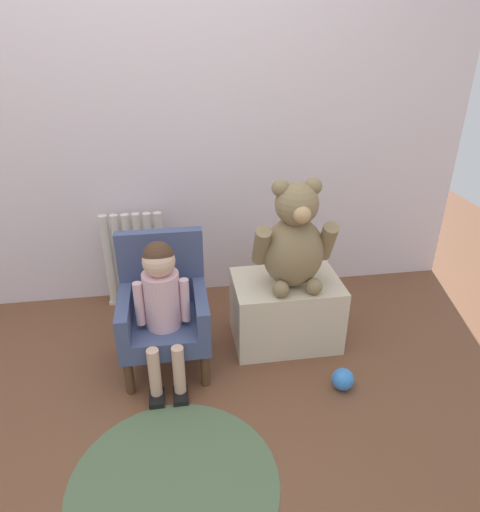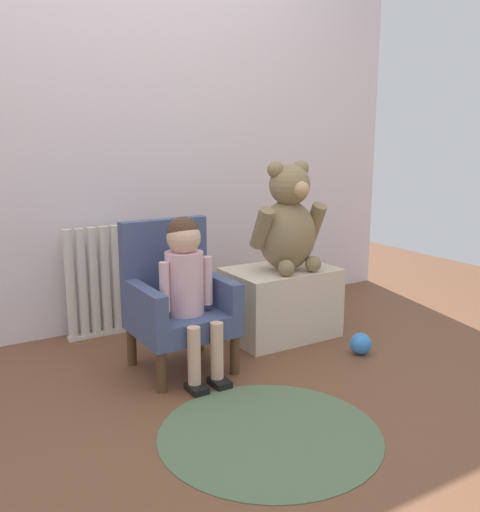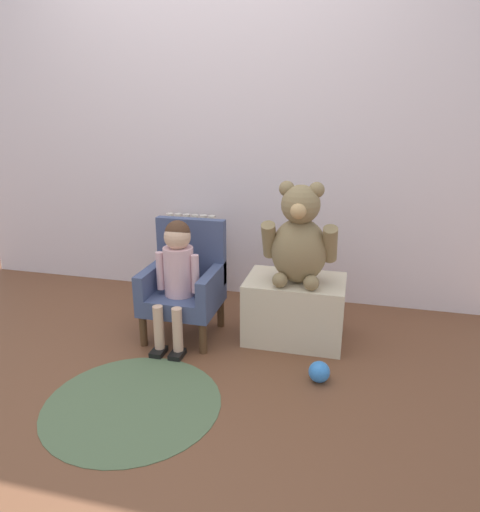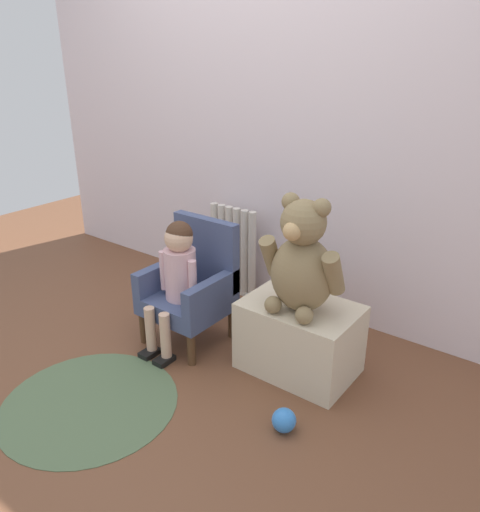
{
  "view_description": "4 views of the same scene",
  "coord_description": "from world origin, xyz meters",
  "px_view_note": "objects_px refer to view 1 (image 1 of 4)",
  "views": [
    {
      "loc": [
        0.11,
        -1.36,
        1.57
      ],
      "look_at": [
        0.41,
        0.61,
        0.55
      ],
      "focal_mm": 32.0,
      "sensor_mm": 36.0,
      "label": 1
    },
    {
      "loc": [
        -1.04,
        -1.72,
        1.07
      ],
      "look_at": [
        0.38,
        0.59,
        0.48
      ],
      "focal_mm": 40.0,
      "sensor_mm": 36.0,
      "label": 2
    },
    {
      "loc": [
        0.96,
        -1.79,
        1.3
      ],
      "look_at": [
        0.37,
        0.54,
        0.52
      ],
      "focal_mm": 32.0,
      "sensor_mm": 36.0,
      "label": 3
    },
    {
      "loc": [
        1.73,
        -1.25,
        1.53
      ],
      "look_at": [
        0.35,
        0.58,
        0.57
      ],
      "focal_mm": 35.0,
      "sensor_mm": 36.0,
      "label": 4
    }
  ],
  "objects_px": {
    "child_figure": "(161,295)",
    "child_armchair": "(164,307)",
    "radiator": "(135,260)",
    "floor_rug": "(174,483)",
    "toy_ball": "(343,379)",
    "low_bench": "(285,310)",
    "large_teddy_bear": "(294,241)"
  },
  "relations": [
    {
      "from": "radiator",
      "to": "large_teddy_bear",
      "type": "height_order",
      "value": "large_teddy_bear"
    },
    {
      "from": "radiator",
      "to": "low_bench",
      "type": "height_order",
      "value": "radiator"
    },
    {
      "from": "child_armchair",
      "to": "low_bench",
      "type": "xyz_separation_m",
      "value": [
        0.64,
        0.08,
        -0.13
      ]
    },
    {
      "from": "radiator",
      "to": "large_teddy_bear",
      "type": "relative_size",
      "value": 1.05
    },
    {
      "from": "child_armchair",
      "to": "large_teddy_bear",
      "type": "relative_size",
      "value": 1.2
    },
    {
      "from": "child_armchair",
      "to": "toy_ball",
      "type": "distance_m",
      "value": 0.94
    },
    {
      "from": "radiator",
      "to": "low_bench",
      "type": "bearing_deg",
      "value": -31.93
    },
    {
      "from": "low_bench",
      "to": "floor_rug",
      "type": "xyz_separation_m",
      "value": [
        -0.63,
        -0.82,
        -0.18
      ]
    },
    {
      "from": "child_figure",
      "to": "floor_rug",
      "type": "xyz_separation_m",
      "value": [
        0.01,
        -0.63,
        -0.46
      ]
    },
    {
      "from": "child_armchair",
      "to": "child_figure",
      "type": "relative_size",
      "value": 0.95
    },
    {
      "from": "low_bench",
      "to": "large_teddy_bear",
      "type": "height_order",
      "value": "large_teddy_bear"
    },
    {
      "from": "child_figure",
      "to": "child_armchair",
      "type": "bearing_deg",
      "value": 90.0
    },
    {
      "from": "toy_ball",
      "to": "large_teddy_bear",
      "type": "bearing_deg",
      "value": 113.64
    },
    {
      "from": "floor_rug",
      "to": "toy_ball",
      "type": "distance_m",
      "value": 0.91
    },
    {
      "from": "child_armchair",
      "to": "toy_ball",
      "type": "height_order",
      "value": "child_armchair"
    },
    {
      "from": "child_figure",
      "to": "toy_ball",
      "type": "height_order",
      "value": "child_figure"
    },
    {
      "from": "child_armchair",
      "to": "low_bench",
      "type": "distance_m",
      "value": 0.66
    },
    {
      "from": "radiator",
      "to": "child_figure",
      "type": "height_order",
      "value": "child_figure"
    },
    {
      "from": "large_teddy_bear",
      "to": "floor_rug",
      "type": "bearing_deg",
      "value": -129.47
    },
    {
      "from": "child_figure",
      "to": "large_teddy_bear",
      "type": "height_order",
      "value": "large_teddy_bear"
    },
    {
      "from": "large_teddy_bear",
      "to": "floor_rug",
      "type": "xyz_separation_m",
      "value": [
        -0.65,
        -0.78,
        -0.61
      ]
    },
    {
      "from": "child_armchair",
      "to": "child_figure",
      "type": "bearing_deg",
      "value": -90.0
    },
    {
      "from": "large_teddy_bear",
      "to": "toy_ball",
      "type": "height_order",
      "value": "large_teddy_bear"
    },
    {
      "from": "radiator",
      "to": "child_armchair",
      "type": "height_order",
      "value": "child_armchair"
    },
    {
      "from": "child_figure",
      "to": "large_teddy_bear",
      "type": "relative_size",
      "value": 1.27
    },
    {
      "from": "radiator",
      "to": "child_figure",
      "type": "bearing_deg",
      "value": -76.28
    },
    {
      "from": "radiator",
      "to": "large_teddy_bear",
      "type": "distance_m",
      "value": 1.04
    },
    {
      "from": "floor_rug",
      "to": "child_armchair",
      "type": "bearing_deg",
      "value": 90.92
    },
    {
      "from": "radiator",
      "to": "floor_rug",
      "type": "bearing_deg",
      "value": -82.19
    },
    {
      "from": "radiator",
      "to": "toy_ball",
      "type": "relative_size",
      "value": 5.55
    },
    {
      "from": "child_figure",
      "to": "low_bench",
      "type": "relative_size",
      "value": 1.27
    },
    {
      "from": "floor_rug",
      "to": "toy_ball",
      "type": "xyz_separation_m",
      "value": [
        0.82,
        0.4,
        0.05
      ]
    }
  ]
}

